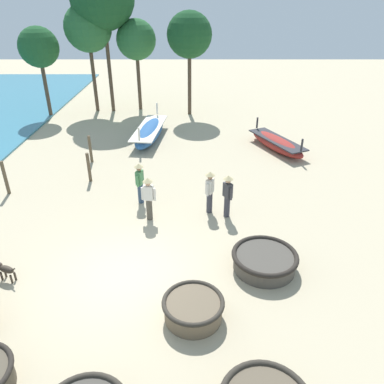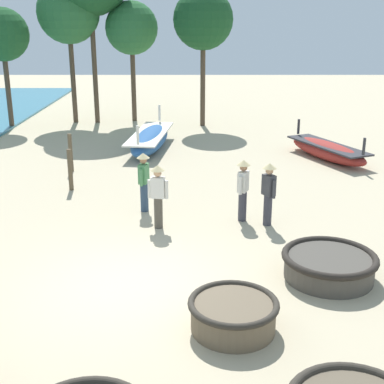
# 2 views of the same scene
# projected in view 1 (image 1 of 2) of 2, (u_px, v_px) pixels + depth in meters

# --- Properties ---
(ground_plane) EXTENTS (80.00, 80.00, 0.00)m
(ground_plane) POSITION_uv_depth(u_px,v_px,m) (124.00, 274.00, 11.03)
(ground_plane) COLOR #BCAD8C
(coracle_tilted) EXTENTS (1.59, 1.59, 0.57)m
(coracle_tilted) POSITION_uv_depth(u_px,v_px,m) (194.00, 308.00, 9.42)
(coracle_tilted) COLOR brown
(coracle_tilted) RESTS_ON ground
(coracle_beside_post) EXTENTS (1.98, 1.98, 0.56)m
(coracle_beside_post) POSITION_uv_depth(u_px,v_px,m) (265.00, 260.00, 11.12)
(coracle_beside_post) COLOR #4C473F
(coracle_beside_post) RESTS_ON ground
(long_boat_blue_hull) EXTENTS (1.75, 5.18, 1.43)m
(long_boat_blue_hull) POSITION_uv_depth(u_px,v_px,m) (150.00, 132.00, 21.03)
(long_boat_blue_hull) COLOR #285693
(long_boat_blue_hull) RESTS_ON ground
(long_boat_ochre_hull) EXTENTS (2.66, 4.18, 1.21)m
(long_boat_ochre_hull) POSITION_uv_depth(u_px,v_px,m) (277.00, 143.00, 19.59)
(long_boat_ochre_hull) COLOR maroon
(long_boat_ochre_hull) RESTS_ON ground
(fisherman_hauling) EXTENTS (0.36, 0.49, 1.67)m
(fisherman_hauling) POSITION_uv_depth(u_px,v_px,m) (210.00, 189.00, 13.71)
(fisherman_hauling) COLOR #383842
(fisherman_hauling) RESTS_ON ground
(fisherman_standing_left) EXTENTS (0.36, 0.47, 1.67)m
(fisherman_standing_left) POSITION_uv_depth(u_px,v_px,m) (228.00, 193.00, 13.44)
(fisherman_standing_left) COLOR #383842
(fisherman_standing_left) RESTS_ON ground
(fisherman_crouching) EXTENTS (0.36, 0.52, 1.67)m
(fisherman_crouching) POSITION_uv_depth(u_px,v_px,m) (140.00, 180.00, 14.36)
(fisherman_crouching) COLOR #2D425B
(fisherman_crouching) RESTS_ON ground
(fisherman_with_hat) EXTENTS (0.53, 0.36, 1.67)m
(fisherman_with_hat) POSITION_uv_depth(u_px,v_px,m) (149.00, 196.00, 13.27)
(fisherman_with_hat) COLOR #4C473D
(fisherman_with_hat) RESTS_ON ground
(dog) EXTENTS (0.65, 0.38, 0.55)m
(dog) POSITION_uv_depth(u_px,v_px,m) (6.00, 269.00, 10.65)
(dog) COLOR #3D3328
(dog) RESTS_ON ground
(mooring_post_inland) EXTENTS (0.14, 0.14, 1.31)m
(mooring_post_inland) POSITION_uv_depth(u_px,v_px,m) (89.00, 167.00, 16.17)
(mooring_post_inland) COLOR brown
(mooring_post_inland) RESTS_ON ground
(mooring_post_mid_beach) EXTENTS (0.14, 0.14, 1.34)m
(mooring_post_mid_beach) POSITION_uv_depth(u_px,v_px,m) (91.00, 149.00, 18.02)
(mooring_post_mid_beach) COLOR brown
(mooring_post_mid_beach) RESTS_ON ground
(mooring_post_shoreline) EXTENTS (0.14, 0.14, 1.44)m
(mooring_post_shoreline) POSITION_uv_depth(u_px,v_px,m) (6.00, 178.00, 15.13)
(mooring_post_shoreline) COLOR brown
(mooring_post_shoreline) RESTS_ON ground
(tree_left_mid) EXTENTS (2.82, 2.82, 6.43)m
(tree_left_mid) POSITION_uv_depth(u_px,v_px,m) (190.00, 35.00, 23.18)
(tree_left_mid) COLOR #4C3D2D
(tree_left_mid) RESTS_ON ground
(tree_center) EXTENTS (2.45, 2.45, 5.59)m
(tree_center) POSITION_uv_depth(u_px,v_px,m) (39.00, 48.00, 23.06)
(tree_center) COLOR #4C3D2D
(tree_center) RESTS_ON ground
(tree_leftmost) EXTENTS (2.59, 2.59, 5.90)m
(tree_leftmost) POSITION_uv_depth(u_px,v_px,m) (137.00, 40.00, 24.49)
(tree_leftmost) COLOR #4C3D2D
(tree_leftmost) RESTS_ON ground
(tree_tall_back) EXTENTS (3.01, 3.01, 6.86)m
(tree_tall_back) POSITION_uv_depth(u_px,v_px,m) (89.00, 28.00, 23.79)
(tree_tall_back) COLOR #4C3D2D
(tree_tall_back) RESTS_ON ground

